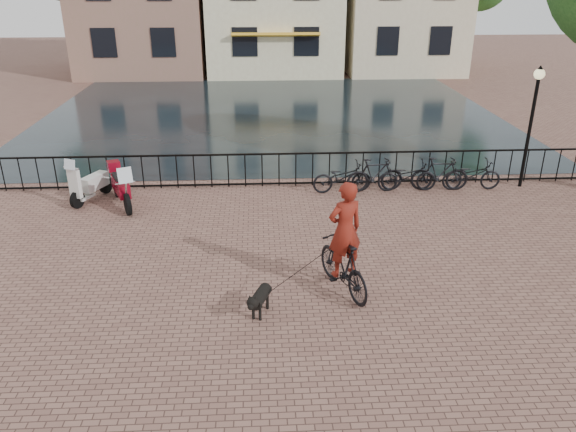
{
  "coord_description": "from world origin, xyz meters",
  "views": [
    {
      "loc": [
        -0.57,
        -7.75,
        5.92
      ],
      "look_at": [
        0.0,
        3.0,
        1.2
      ],
      "focal_mm": 35.0,
      "sensor_mm": 36.0,
      "label": 1
    }
  ],
  "objects_px": {
    "cyclist": "(344,245)",
    "dog": "(260,300)",
    "motorcycle": "(120,182)",
    "scooter": "(90,176)",
    "lamp_post": "(534,107)"
  },
  "relations": [
    {
      "from": "lamp_post",
      "to": "cyclist",
      "type": "distance_m",
      "value": 8.48
    },
    {
      "from": "dog",
      "to": "motorcycle",
      "type": "distance_m",
      "value": 6.68
    },
    {
      "from": "cyclist",
      "to": "dog",
      "type": "relative_size",
      "value": 2.92
    },
    {
      "from": "lamp_post",
      "to": "motorcycle",
      "type": "distance_m",
      "value": 11.7
    },
    {
      "from": "scooter",
      "to": "cyclist",
      "type": "bearing_deg",
      "value": -15.03
    },
    {
      "from": "dog",
      "to": "scooter",
      "type": "height_order",
      "value": "scooter"
    },
    {
      "from": "cyclist",
      "to": "dog",
      "type": "xyz_separation_m",
      "value": [
        -1.65,
        -0.75,
        -0.73
      ]
    },
    {
      "from": "motorcycle",
      "to": "scooter",
      "type": "height_order",
      "value": "scooter"
    },
    {
      "from": "cyclist",
      "to": "dog",
      "type": "distance_m",
      "value": 1.95
    },
    {
      "from": "motorcycle",
      "to": "scooter",
      "type": "bearing_deg",
      "value": 131.3
    },
    {
      "from": "dog",
      "to": "scooter",
      "type": "distance_m",
      "value": 7.57
    },
    {
      "from": "lamp_post",
      "to": "cyclist",
      "type": "xyz_separation_m",
      "value": [
        -6.16,
        -5.66,
        -1.35
      ]
    },
    {
      "from": "lamp_post",
      "to": "scooter",
      "type": "height_order",
      "value": "lamp_post"
    },
    {
      "from": "dog",
      "to": "motorcycle",
      "type": "height_order",
      "value": "motorcycle"
    },
    {
      "from": "cyclist",
      "to": "scooter",
      "type": "bearing_deg",
      "value": -60.09
    }
  ]
}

